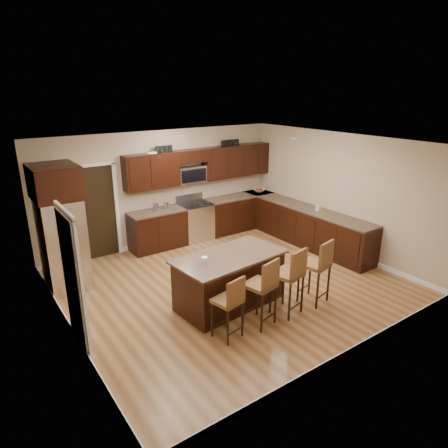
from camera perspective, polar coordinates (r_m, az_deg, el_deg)
floor at (r=7.87m, az=0.97°, el=-8.46°), size 6.00×6.00×0.00m
ceiling at (r=7.04m, az=1.09°, el=11.43°), size 6.00×6.00×0.00m
wall_back at (r=9.62m, az=-8.67°, el=5.10°), size 6.00×0.00×6.00m
wall_left at (r=6.19m, az=-22.16°, el=-4.10°), size 0.00×5.50×5.50m
wall_right at (r=9.36m, az=16.12°, el=4.17°), size 0.00×5.50×5.50m
base_cabinets at (r=9.82m, az=5.03°, el=0.12°), size 4.02×3.96×0.92m
upper_cabinets at (r=9.87m, az=-2.91°, el=8.56°), size 4.00×0.33×0.80m
range at (r=9.92m, az=-4.14°, el=0.42°), size 0.76×0.64×1.11m
microwave at (r=9.74m, az=-4.77°, el=7.06°), size 0.76×0.31×0.40m
doorway at (r=9.11m, az=-17.83°, el=1.51°), size 0.85×0.03×2.06m
pantry_door at (r=6.05m, az=-20.90°, el=-7.89°), size 0.03×0.80×2.04m
letter_decor at (r=9.72m, az=-3.68°, el=11.10°), size 2.20×0.03×0.15m
island at (r=6.99m, az=0.77°, el=-8.20°), size 1.99×1.18×0.92m
stool_left at (r=6.00m, az=0.90°, el=-10.93°), size 0.45×0.45×1.02m
stool_mid at (r=6.30m, az=5.68°, el=-8.66°), size 0.51×0.51×1.14m
stool_right at (r=6.65m, az=9.57°, el=-7.06°), size 0.53×0.53×1.18m
refrigerator at (r=7.87m, az=-22.31°, el=-0.37°), size 0.79×0.93×2.35m
floor_mat at (r=8.68m, az=-4.46°, el=-5.71°), size 1.00×0.85×0.01m
fruit_bowl at (r=10.92m, az=5.07°, el=4.80°), size 0.38×0.38×0.07m
soap_bottle at (r=9.42m, az=13.31°, el=2.33°), size 0.08×0.08×0.17m
canister_tall at (r=9.29m, az=-9.72°, el=2.39°), size 0.12×0.12×0.18m
canister_short at (r=9.41m, az=-8.28°, el=2.60°), size 0.11×0.11×0.16m
island_jar at (r=6.51m, az=-2.80°, el=-5.12°), size 0.10×0.10×0.10m
stool_extra at (r=7.09m, az=13.37°, el=-5.64°), size 0.53×0.53×1.18m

